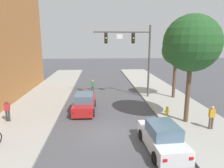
# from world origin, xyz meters

# --- Properties ---
(ground_plane) EXTENTS (120.00, 120.00, 0.00)m
(ground_plane) POSITION_xyz_m (0.00, 0.00, 0.00)
(ground_plane) COLOR #4C4C51
(sidewalk_left) EXTENTS (5.00, 60.00, 0.15)m
(sidewalk_left) POSITION_xyz_m (-6.50, 0.00, 0.07)
(sidewalk_left) COLOR #A8A59E
(sidewalk_left) RESTS_ON ground
(sidewalk_right) EXTENTS (5.00, 60.00, 0.15)m
(sidewalk_right) POSITION_xyz_m (6.50, 0.00, 0.07)
(sidewalk_right) COLOR #A8A59E
(sidewalk_right) RESTS_ON ground
(traffic_signal_mast) EXTENTS (5.90, 0.38, 7.50)m
(traffic_signal_mast) POSITION_xyz_m (2.97, 8.60, 5.31)
(traffic_signal_mast) COLOR #514C47
(traffic_signal_mast) RESTS_ON sidewalk_right
(car_lead_red) EXTENTS (1.92, 4.28, 1.60)m
(car_lead_red) POSITION_xyz_m (-2.00, 4.62, 0.72)
(car_lead_red) COLOR #B21E1E
(car_lead_red) RESTS_ON ground
(car_following_white) EXTENTS (2.02, 4.33, 1.60)m
(car_following_white) POSITION_xyz_m (2.76, -2.10, 0.72)
(car_following_white) COLOR silver
(car_following_white) RESTS_ON ground
(pedestrian_sidewalk_left_walker) EXTENTS (0.36, 0.22, 1.64)m
(pedestrian_sidewalk_left_walker) POSITION_xyz_m (-7.54, 2.43, 1.06)
(pedestrian_sidewalk_left_walker) COLOR #333338
(pedestrian_sidewalk_left_walker) RESTS_ON sidewalk_left
(pedestrian_crossing_road) EXTENTS (0.36, 0.22, 1.64)m
(pedestrian_crossing_road) POSITION_xyz_m (-1.42, 10.66, 0.91)
(pedestrian_crossing_road) COLOR brown
(pedestrian_crossing_road) RESTS_ON ground
(pedestrian_sidewalk_right_walker) EXTENTS (0.36, 0.22, 1.64)m
(pedestrian_sidewalk_right_walker) POSITION_xyz_m (6.86, 0.07, 1.06)
(pedestrian_sidewalk_right_walker) COLOR brown
(pedestrian_sidewalk_right_walker) RESTS_ON sidewalk_right
(fire_hydrant) EXTENTS (0.48, 0.24, 0.72)m
(fire_hydrant) POSITION_xyz_m (4.78, 2.91, 0.51)
(fire_hydrant) COLOR gold
(fire_hydrant) RESTS_ON sidewalk_right
(street_tree_nearest) EXTENTS (3.96, 3.96, 7.72)m
(street_tree_nearest) POSITION_xyz_m (5.73, 1.47, 5.87)
(street_tree_nearest) COLOR brown
(street_tree_nearest) RESTS_ON sidewalk_right
(street_tree_second) EXTENTS (2.90, 2.90, 6.41)m
(street_tree_second) POSITION_xyz_m (7.23, 8.05, 5.06)
(street_tree_second) COLOR brown
(street_tree_second) RESTS_ON sidewalk_right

